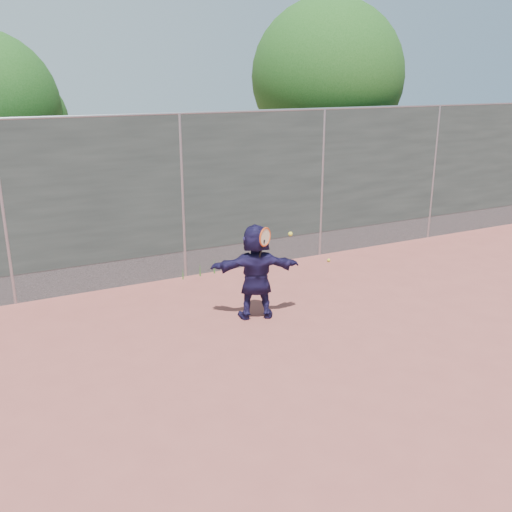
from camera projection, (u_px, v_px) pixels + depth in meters
name	position (u px, v px, depth m)	size (l,w,h in m)	color
ground	(274.00, 353.00, 7.81)	(80.00, 80.00, 0.00)	#9E4C42
player	(256.00, 271.00, 8.76)	(1.39, 0.44, 1.50)	#1C163C
ball_ground	(329.00, 260.00, 11.60)	(0.07, 0.07, 0.07)	yellow
fence	(182.00, 194.00, 10.31)	(20.00, 0.06, 3.03)	#38423D
swing_action	(267.00, 238.00, 8.45)	(0.58, 0.17, 0.51)	#D64414
tree_right	(332.00, 81.00, 13.65)	(3.78, 3.60, 5.39)	#382314
weed_clump	(202.00, 269.00, 10.78)	(0.68, 0.07, 0.30)	#387226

